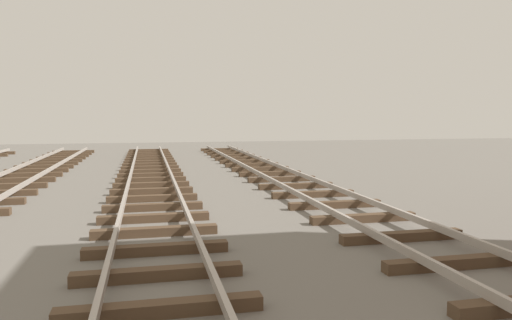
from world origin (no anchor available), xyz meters
The scene contains 0 objects.
Camera 1 is at (-3.90, 0.19, 2.44)m, focal length 34.02 mm.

